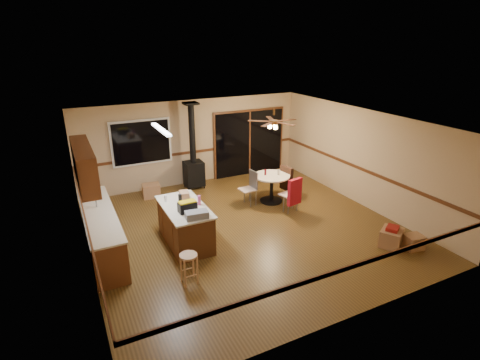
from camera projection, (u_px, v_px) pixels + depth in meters
floor at (246, 228)px, 9.03m from camera, size 7.00×7.00×0.00m
ceiling at (246, 122)px, 8.10m from camera, size 7.00×7.00×0.00m
wall_back at (194, 142)px, 11.50m from camera, size 7.00×0.00×7.00m
wall_front at (352, 251)px, 5.63m from camera, size 7.00×0.00×7.00m
wall_left at (82, 207)px, 7.11m from camera, size 0.00×7.00×7.00m
wall_right at (362, 158)px, 10.02m from camera, size 0.00×7.00×7.00m
chair_rail at (246, 190)px, 8.67m from camera, size 7.00×7.00×0.08m
window at (141, 142)px, 10.72m from camera, size 1.72×0.10×1.32m
sliding_door at (249, 143)px, 12.33m from camera, size 2.52×0.10×2.10m
lower_cabinets at (101, 232)px, 7.97m from camera, size 0.60×3.00×0.86m
countertop at (99, 213)px, 7.81m from camera, size 0.64×3.04×0.04m
upper_cabinets at (84, 165)px, 7.56m from camera, size 0.35×2.00×0.80m
kitchen_island at (185, 225)px, 8.25m from camera, size 0.88×1.68×0.90m
wood_stove at (194, 165)px, 11.24m from camera, size 0.55×0.50×2.52m
ceiling_fan at (274, 124)px, 9.74m from camera, size 0.24×0.24×0.55m
fluorescent_strip at (161, 129)px, 7.62m from camera, size 0.10×1.20×0.04m
toolbox_grey at (197, 215)px, 7.54m from camera, size 0.48×0.31×0.14m
toolbox_black at (187, 207)px, 7.80m from camera, size 0.39×0.22×0.21m
toolbox_yellow_lid at (187, 202)px, 7.75m from camera, size 0.36×0.21×0.03m
box_on_island at (184, 195)px, 8.41m from camera, size 0.24×0.30×0.18m
bottle_dark at (180, 200)px, 8.04m from camera, size 0.09×0.09×0.27m
bottle_pink at (199, 200)px, 8.11m from camera, size 0.08×0.08×0.22m
bottle_white at (166, 198)px, 8.27m from camera, size 0.07×0.07×0.17m
bar_stool at (189, 269)px, 6.93m from camera, size 0.40×0.40×0.60m
blue_bucket at (207, 248)px, 7.96m from camera, size 0.35×0.35×0.24m
dining_table at (272, 184)px, 10.34m from camera, size 1.00×1.00×0.78m
glass_red at (265, 172)px, 10.24m from camera, size 0.07×0.07×0.16m
glass_cream at (279, 172)px, 10.26m from camera, size 0.07×0.07×0.15m
chair_left at (251, 184)px, 10.16m from camera, size 0.43×0.43×0.51m
chair_near at (294, 192)px, 9.64m from camera, size 0.51×0.54×0.70m
chair_right at (287, 178)px, 10.55m from camera, size 0.52×0.48×0.70m
box_under_window at (151, 191)px, 10.75m from camera, size 0.53×0.44×0.39m
box_corner_a at (391, 238)px, 8.23m from camera, size 0.65×0.62×0.38m
box_corner_b at (414, 242)px, 8.13m from camera, size 0.43×0.39×0.31m
box_small_red at (393, 228)px, 8.15m from camera, size 0.37×0.36×0.08m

